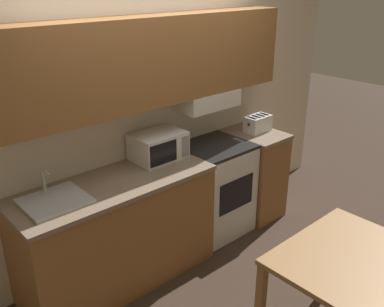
# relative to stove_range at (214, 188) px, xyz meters

# --- Properties ---
(ground_plane) EXTENTS (16.00, 16.00, 0.00)m
(ground_plane) POSITION_rel_stove_range_xyz_m (-0.60, 0.30, -0.47)
(ground_plane) COLOR #3D2D23
(wall_back) EXTENTS (5.17, 0.38, 2.55)m
(wall_back) POSITION_rel_stove_range_xyz_m (-0.58, 0.23, 1.06)
(wall_back) COLOR silver
(wall_back) RESTS_ON ground_plane
(lower_counter_main) EXTENTS (1.66, 0.65, 0.94)m
(lower_counter_main) POSITION_rel_stove_range_xyz_m (-1.16, -0.02, 0.00)
(lower_counter_main) COLOR #936033
(lower_counter_main) RESTS_ON ground_plane
(lower_counter_right_stub) EXTENTS (0.47, 0.65, 0.94)m
(lower_counter_right_stub) POSITION_rel_stove_range_xyz_m (0.56, -0.02, 0.00)
(lower_counter_right_stub) COLOR #936033
(lower_counter_right_stub) RESTS_ON ground_plane
(stove_range) EXTENTS (0.65, 0.60, 0.94)m
(stove_range) POSITION_rel_stove_range_xyz_m (0.00, 0.00, 0.00)
(stove_range) COLOR white
(stove_range) RESTS_ON ground_plane
(microwave) EXTENTS (0.45, 0.34, 0.24)m
(microwave) POSITION_rel_stove_range_xyz_m (-0.61, 0.11, 0.59)
(microwave) COLOR white
(microwave) RESTS_ON lower_counter_main
(toaster) EXTENTS (0.29, 0.17, 0.17)m
(toaster) POSITION_rel_stove_range_xyz_m (0.60, -0.01, 0.56)
(toaster) COLOR white
(toaster) RESTS_ON lower_counter_right_stub
(sink_basin) EXTENTS (0.45, 0.41, 0.22)m
(sink_basin) POSITION_rel_stove_range_xyz_m (-1.65, -0.02, 0.49)
(sink_basin) COLOR #B7BABF
(sink_basin) RESTS_ON lower_counter_main
(dining_table) EXTENTS (1.00, 0.77, 0.75)m
(dining_table) POSITION_rel_stove_range_xyz_m (-0.40, -1.66, 0.17)
(dining_table) COLOR #9E7042
(dining_table) RESTS_ON ground_plane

